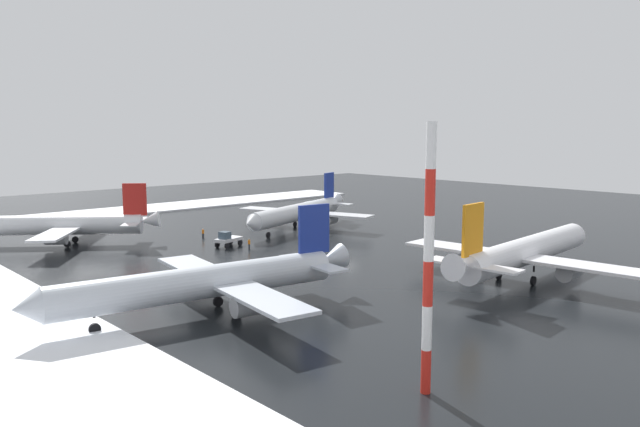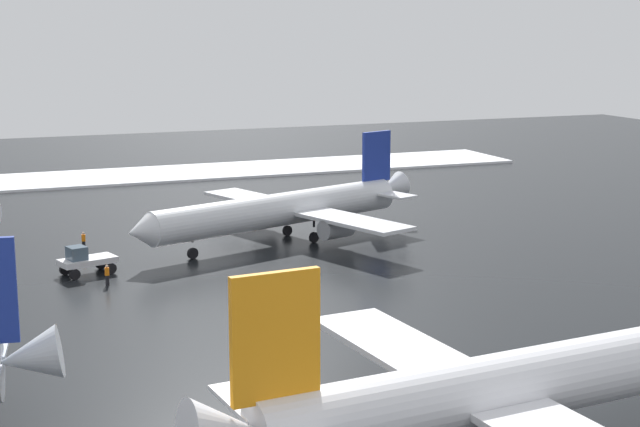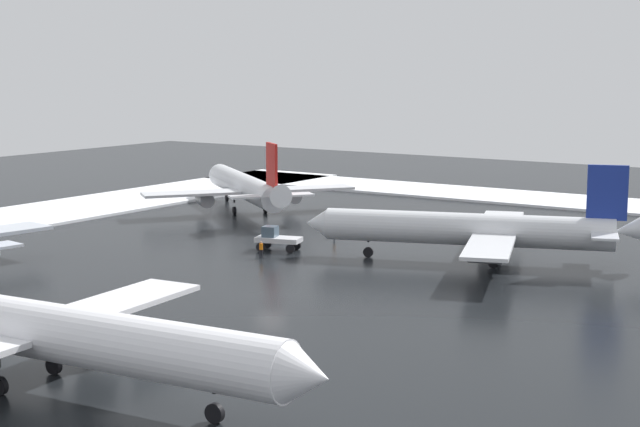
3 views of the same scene
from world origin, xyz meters
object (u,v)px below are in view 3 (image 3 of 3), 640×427
airplane_parked_portside (475,229)px  ground_crew_beside_wing (261,248)px  airplane_distant_tail (246,187)px  ground_crew_near_tug (334,230)px  airplane_parked_starboard (52,332)px  pushback_tug (276,238)px

airplane_parked_portside → ground_crew_beside_wing: bearing=8.6°
airplane_distant_tail → ground_crew_near_tug: airplane_distant_tail is taller
ground_crew_beside_wing → ground_crew_near_tug: 13.27m
airplane_parked_portside → airplane_parked_starboard: airplane_parked_starboard is taller
pushback_tug → ground_crew_near_tug: bearing=-113.4°
airplane_parked_starboard → pushback_tug: bearing=104.2°
airplane_parked_portside → airplane_distant_tail: size_ratio=1.14×
airplane_parked_starboard → airplane_parked_portside: bearing=79.3°
ground_crew_near_tug → ground_crew_beside_wing: bearing=-133.3°
airplane_distant_tail → pushback_tug: bearing=171.8°
airplane_parked_portside → airplane_parked_starboard: (48.15, -4.67, 0.28)m
airplane_parked_starboard → ground_crew_beside_wing: size_ratio=20.85×
airplane_parked_portside → ground_crew_near_tug: 18.84m
pushback_tug → ground_crew_near_tug: pushback_tug is taller
airplane_distant_tail → ground_crew_beside_wing: 31.24m
airplane_parked_portside → airplane_distant_tail: 41.11m
ground_crew_beside_wing → ground_crew_near_tug: (-13.27, 0.04, 0.00)m
pushback_tug → airplane_parked_portside: bearing=-180.0°
airplane_parked_portside → pushback_tug: 20.45m
airplane_parked_starboard → airplane_distant_tail: airplane_parked_starboard is taller
airplane_distant_tail → ground_crew_beside_wing: size_ratio=16.33×
airplane_parked_portside → pushback_tug: bearing=-3.3°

